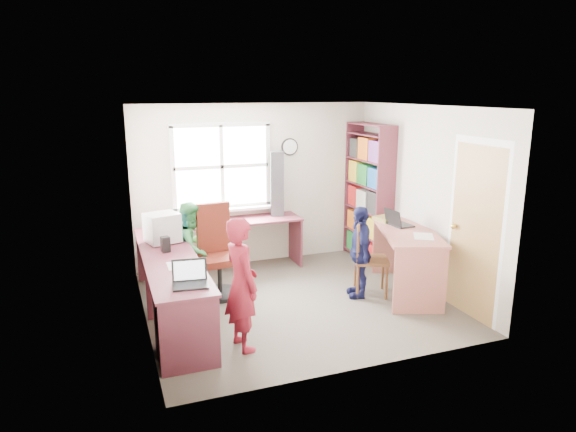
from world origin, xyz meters
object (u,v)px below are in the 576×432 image
object	(u,v)px
crt_monitor	(162,228)
person_navy	(360,252)
bookshelf	(368,196)
person_red	(242,284)
laptop_right	(397,222)
l_desk	(193,289)
cd_tower	(277,184)
laptop_left	(190,279)
wooden_chair	(365,255)
swivel_chair	(217,256)
person_green	(192,248)
right_desk	(407,247)
potted_plant	(225,211)

from	to	relation	value
crt_monitor	person_navy	size ratio (longest dim) A/B	0.38
bookshelf	person_red	size ratio (longest dim) A/B	1.52
crt_monitor	person_red	bearing A→B (deg)	-85.42
laptop_right	crt_monitor	bearing A→B (deg)	74.32
l_desk	person_red	world-z (taller)	person_red
laptop_right	person_red	world-z (taller)	person_red
person_navy	person_red	bearing A→B (deg)	-49.63
cd_tower	l_desk	bearing A→B (deg)	-117.15
laptop_left	person_red	world-z (taller)	person_red
wooden_chair	cd_tower	xyz separation A→B (m)	(-0.66, 1.56, 0.70)
wooden_chair	person_red	size ratio (longest dim) A/B	0.71
swivel_chair	person_green	distance (m)	0.34
person_red	person_navy	size ratio (longest dim) A/B	1.17
laptop_right	bookshelf	bearing A→B (deg)	-14.05
l_desk	laptop_right	world-z (taller)	laptop_right
bookshelf	cd_tower	xyz separation A→B (m)	(-1.37, 0.31, 0.23)
right_desk	person_green	bearing A→B (deg)	-179.73
wooden_chair	laptop_left	distance (m)	2.52
wooden_chair	person_green	xyz separation A→B (m)	(-2.08, 0.80, 0.08)
l_desk	cd_tower	world-z (taller)	cd_tower
cd_tower	person_red	world-z (taller)	cd_tower
laptop_right	person_green	bearing A→B (deg)	70.68
right_desk	laptop_left	bearing A→B (deg)	-146.79
cd_tower	person_red	bearing A→B (deg)	-102.03
potted_plant	person_red	xyz separation A→B (m)	(-0.38, -2.30, -0.21)
swivel_chair	person_green	xyz separation A→B (m)	(-0.29, 0.14, 0.10)
laptop_left	person_navy	xyz separation A→B (m)	(2.27, 0.79, -0.21)
swivel_chair	potted_plant	distance (m)	0.94
person_navy	right_desk	bearing A→B (deg)	97.87
laptop_left	cd_tower	bearing A→B (deg)	61.20
bookshelf	wooden_chair	xyz separation A→B (m)	(-0.71, -1.25, -0.47)
wooden_chair	bookshelf	bearing A→B (deg)	83.18
l_desk	potted_plant	size ratio (longest dim) A/B	9.73
laptop_right	laptop_left	bearing A→B (deg)	103.26
cd_tower	person_navy	size ratio (longest dim) A/B	0.81
bookshelf	person_green	world-z (taller)	bookshelf
person_red	person_navy	bearing A→B (deg)	-74.98
l_desk	crt_monitor	world-z (taller)	crt_monitor
l_desk	laptop_left	size ratio (longest dim) A/B	8.00
crt_monitor	bookshelf	bearing A→B (deg)	-6.33
crt_monitor	laptop_right	size ratio (longest dim) A/B	1.27
laptop_left	potted_plant	distance (m)	2.45
potted_plant	right_desk	bearing A→B (deg)	-37.93
swivel_chair	potted_plant	world-z (taller)	swivel_chair
swivel_chair	person_green	bearing A→B (deg)	148.99
laptop_left	laptop_right	xyz separation A→B (m)	(2.90, 0.96, 0.08)
crt_monitor	potted_plant	distance (m)	1.23
person_red	person_green	world-z (taller)	person_red
person_red	person_navy	world-z (taller)	person_red
bookshelf	potted_plant	size ratio (longest dim) A/B	6.92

